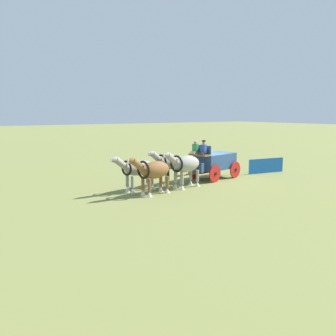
{
  "coord_description": "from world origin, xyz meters",
  "views": [
    {
      "loc": [
        16.28,
        18.77,
        4.55
      ],
      "look_at": [
        4.4,
        0.79,
        1.2
      ],
      "focal_mm": 38.63,
      "sensor_mm": 36.0,
      "label": 1
    }
  ],
  "objects_px": {
    "draft_horse_rear_near": "(185,165)",
    "draft_horse_lead_near": "(153,171)",
    "draft_horse_lead_off": "(138,169)",
    "draft_horse_rear_off": "(170,163)",
    "show_wagon": "(214,162)"
  },
  "relations": [
    {
      "from": "draft_horse_rear_off",
      "to": "draft_horse_lead_off",
      "type": "distance_m",
      "value": 2.61
    },
    {
      "from": "draft_horse_lead_near",
      "to": "draft_horse_lead_off",
      "type": "bearing_deg",
      "value": -77.51
    },
    {
      "from": "draft_horse_rear_near",
      "to": "draft_horse_lead_off",
      "type": "distance_m",
      "value": 2.93
    },
    {
      "from": "draft_horse_lead_off",
      "to": "draft_horse_rear_off",
      "type": "bearing_deg",
      "value": -168.52
    },
    {
      "from": "draft_horse_rear_near",
      "to": "draft_horse_lead_near",
      "type": "distance_m",
      "value": 2.61
    },
    {
      "from": "show_wagon",
      "to": "draft_horse_lead_near",
      "type": "distance_m",
      "value": 6.24
    },
    {
      "from": "draft_horse_lead_off",
      "to": "draft_horse_rear_near",
      "type": "bearing_deg",
      "value": 165.16
    },
    {
      "from": "draft_horse_rear_near",
      "to": "draft_horse_lead_off",
      "type": "height_order",
      "value": "draft_horse_rear_near"
    },
    {
      "from": "draft_horse_rear_near",
      "to": "draft_horse_lead_near",
      "type": "xyz_separation_m",
      "value": [
        2.55,
        0.52,
        -0.06
      ]
    },
    {
      "from": "show_wagon",
      "to": "draft_horse_rear_near",
      "type": "distance_m",
      "value": 3.66
    },
    {
      "from": "draft_horse_rear_off",
      "to": "draft_horse_lead_near",
      "type": "height_order",
      "value": "draft_horse_rear_off"
    },
    {
      "from": "draft_horse_rear_off",
      "to": "draft_horse_lead_near",
      "type": "relative_size",
      "value": 1.01
    },
    {
      "from": "show_wagon",
      "to": "draft_horse_lead_near",
      "type": "xyz_separation_m",
      "value": [
        5.95,
        1.87,
        0.15
      ]
    },
    {
      "from": "draft_horse_rear_near",
      "to": "draft_horse_lead_near",
      "type": "bearing_deg",
      "value": 11.48
    },
    {
      "from": "draft_horse_rear_off",
      "to": "draft_horse_lead_off",
      "type": "xyz_separation_m",
      "value": [
        2.56,
        0.52,
        -0.09
      ]
    }
  ]
}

